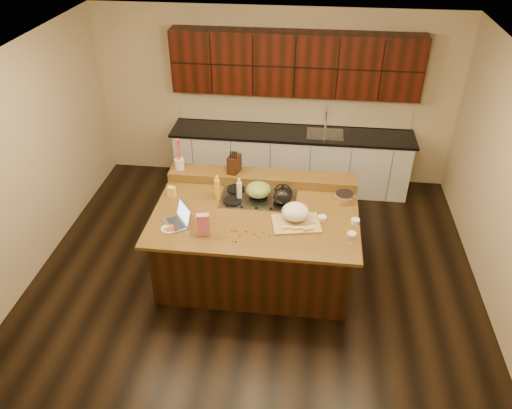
# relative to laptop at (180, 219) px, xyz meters

# --- Properties ---
(room) EXTENTS (5.52, 5.02, 2.72)m
(room) POSITION_rel_laptop_xyz_m (0.83, 0.31, 0.37)
(room) COLOR black
(room) RESTS_ON ground
(island) EXTENTS (2.40, 1.60, 0.92)m
(island) POSITION_rel_laptop_xyz_m (0.83, 0.31, -0.52)
(island) COLOR black
(island) RESTS_ON ground
(back_ledge) EXTENTS (2.40, 0.30, 0.12)m
(back_ledge) POSITION_rel_laptop_xyz_m (0.83, 1.01, -0.00)
(back_ledge) COLOR black
(back_ledge) RESTS_ON island
(cooktop) EXTENTS (0.92, 0.52, 0.05)m
(cooktop) POSITION_rel_laptop_xyz_m (0.83, 0.61, -0.05)
(cooktop) COLOR gray
(cooktop) RESTS_ON island
(back_counter) EXTENTS (3.70, 0.66, 2.40)m
(back_counter) POSITION_rel_laptop_xyz_m (1.13, 2.53, 0.00)
(back_counter) COLOR silver
(back_counter) RESTS_ON ground
(kettle) EXTENTS (0.29, 0.29, 0.20)m
(kettle) POSITION_rel_laptop_xyz_m (1.13, 0.48, 0.08)
(kettle) COLOR black
(kettle) RESTS_ON cooktop
(green_bowl) EXTENTS (0.41, 0.41, 0.17)m
(green_bowl) POSITION_rel_laptop_xyz_m (0.83, 0.61, 0.07)
(green_bowl) COLOR olive
(green_bowl) RESTS_ON cooktop
(laptop) EXTENTS (0.40, 0.41, 0.23)m
(laptop) POSITION_rel_laptop_xyz_m (0.00, 0.00, 0.00)
(laptop) COLOR #B7B7BC
(laptop) RESTS_ON island
(oil_bottle) EXTENTS (0.07, 0.07, 0.27)m
(oil_bottle) POSITION_rel_laptop_xyz_m (0.34, 0.55, 0.07)
(oil_bottle) COLOR gold
(oil_bottle) RESTS_ON island
(vinegar_bottle) EXTENTS (0.07, 0.07, 0.25)m
(vinegar_bottle) POSITION_rel_laptop_xyz_m (0.60, 0.55, 0.06)
(vinegar_bottle) COLOR silver
(vinegar_bottle) RESTS_ON island
(wooden_tray) EXTENTS (0.60, 0.48, 0.22)m
(wooden_tray) POSITION_rel_laptop_xyz_m (1.30, 0.19, 0.04)
(wooden_tray) COLOR tan
(wooden_tray) RESTS_ON island
(ramekin_a) EXTENTS (0.11, 0.11, 0.04)m
(ramekin_a) POSITION_rel_laptop_xyz_m (1.93, -0.02, -0.04)
(ramekin_a) COLOR white
(ramekin_a) RESTS_ON island
(ramekin_b) EXTENTS (0.13, 0.13, 0.04)m
(ramekin_b) POSITION_rel_laptop_xyz_m (1.61, 0.26, -0.04)
(ramekin_b) COLOR white
(ramekin_b) RESTS_ON island
(ramekin_c) EXTENTS (0.13, 0.13, 0.04)m
(ramekin_c) POSITION_rel_laptop_xyz_m (1.98, 0.24, -0.04)
(ramekin_c) COLOR white
(ramekin_c) RESTS_ON island
(strainer_bowl) EXTENTS (0.31, 0.31, 0.09)m
(strainer_bowl) POSITION_rel_laptop_xyz_m (1.86, 0.68, -0.02)
(strainer_bowl) COLOR #996B3F
(strainer_bowl) RESTS_ON island
(kitchen_timer) EXTENTS (0.09, 0.09, 0.07)m
(kitchen_timer) POSITION_rel_laptop_xyz_m (1.90, -0.09, -0.03)
(kitchen_timer) COLOR silver
(kitchen_timer) RESTS_ON island
(pink_bag) EXTENTS (0.15, 0.10, 0.26)m
(pink_bag) POSITION_rel_laptop_xyz_m (0.31, -0.18, 0.07)
(pink_bag) COLOR pink
(pink_bag) RESTS_ON island
(candy_plate) EXTENTS (0.23, 0.23, 0.01)m
(candy_plate) POSITION_rel_laptop_xyz_m (-0.09, -0.13, -0.05)
(candy_plate) COLOR white
(candy_plate) RESTS_ON island
(package_box) EXTENTS (0.11, 0.09, 0.13)m
(package_box) POSITION_rel_laptop_xyz_m (-0.23, 0.54, 0.00)
(package_box) COLOR #F8D757
(package_box) RESTS_ON island
(utensil_crock) EXTENTS (0.15, 0.15, 0.14)m
(utensil_crock) POSITION_rel_laptop_xyz_m (-0.24, 1.01, 0.13)
(utensil_crock) COLOR white
(utensil_crock) RESTS_ON back_ledge
(knife_block) EXTENTS (0.17, 0.22, 0.24)m
(knife_block) POSITION_rel_laptop_xyz_m (0.47, 1.01, 0.18)
(knife_block) COLOR black
(knife_block) RESTS_ON back_ledge
(gumdrop_0) EXTENTS (0.02, 0.02, 0.02)m
(gumdrop_0) POSITION_rel_laptop_xyz_m (0.61, -0.08, -0.05)
(gumdrop_0) COLOR red
(gumdrop_0) RESTS_ON island
(gumdrop_1) EXTENTS (0.02, 0.02, 0.02)m
(gumdrop_1) POSITION_rel_laptop_xyz_m (0.96, -0.08, -0.05)
(gumdrop_1) COLOR #198C26
(gumdrop_1) RESTS_ON island
(gumdrop_2) EXTENTS (0.02, 0.02, 0.02)m
(gumdrop_2) POSITION_rel_laptop_xyz_m (0.69, -0.28, -0.05)
(gumdrop_2) COLOR red
(gumdrop_2) RESTS_ON island
(gumdrop_3) EXTENTS (0.02, 0.02, 0.02)m
(gumdrop_3) POSITION_rel_laptop_xyz_m (0.95, -0.17, -0.05)
(gumdrop_3) COLOR #198C26
(gumdrop_3) RESTS_ON island
(gumdrop_4) EXTENTS (0.02, 0.02, 0.02)m
(gumdrop_4) POSITION_rel_laptop_xyz_m (0.71, -0.17, -0.05)
(gumdrop_4) COLOR red
(gumdrop_4) RESTS_ON island
(gumdrop_5) EXTENTS (0.02, 0.02, 0.02)m
(gumdrop_5) POSITION_rel_laptop_xyz_m (0.87, -0.12, -0.05)
(gumdrop_5) COLOR #198C26
(gumdrop_5) RESTS_ON island
(gumdrop_6) EXTENTS (0.02, 0.02, 0.02)m
(gumdrop_6) POSITION_rel_laptop_xyz_m (0.66, -0.09, -0.05)
(gumdrop_6) COLOR red
(gumdrop_6) RESTS_ON island
(gumdrop_7) EXTENTS (0.02, 0.02, 0.02)m
(gumdrop_7) POSITION_rel_laptop_xyz_m (0.65, -0.27, -0.05)
(gumdrop_7) COLOR #198C26
(gumdrop_7) RESTS_ON island
(gumdrop_8) EXTENTS (0.02, 0.02, 0.02)m
(gumdrop_8) POSITION_rel_laptop_xyz_m (0.77, -0.08, -0.05)
(gumdrop_8) COLOR red
(gumdrop_8) RESTS_ON island
(gumdrop_9) EXTENTS (0.02, 0.02, 0.02)m
(gumdrop_9) POSITION_rel_laptop_xyz_m (1.04, -0.13, -0.05)
(gumdrop_9) COLOR #198C26
(gumdrop_9) RESTS_ON island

